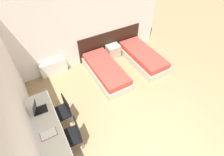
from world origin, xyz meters
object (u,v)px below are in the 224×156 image
object	(u,v)px
bed_near_door	(143,57)
chair_near_notebook	(72,134)
laptop	(38,109)
bed_near_window	(106,71)
chair_near_laptop	(62,111)
nightstand	(113,51)

from	to	relation	value
bed_near_door	chair_near_notebook	world-z (taller)	chair_near_notebook
chair_near_notebook	laptop	size ratio (longest dim) A/B	2.62
bed_near_window	chair_near_notebook	world-z (taller)	chair_near_notebook
bed_near_window	laptop	distance (m)	2.52
chair_near_laptop	laptop	world-z (taller)	laptop
bed_near_door	laptop	size ratio (longest dim) A/B	6.28
bed_near_door	nightstand	bearing A→B (deg)	132.56
bed_near_window	chair_near_laptop	distance (m)	2.05
bed_near_door	nightstand	distance (m)	1.12
bed_near_window	chair_near_laptop	xyz separation A→B (m)	(-1.78, -0.99, 0.25)
chair_near_laptop	bed_near_window	bearing A→B (deg)	24.53
chair_near_laptop	chair_near_notebook	distance (m)	0.74
bed_near_window	nightstand	xyz separation A→B (m)	(0.76, 0.83, 0.02)
chair_near_notebook	bed_near_window	bearing A→B (deg)	47.97
bed_near_window	chair_near_notebook	xyz separation A→B (m)	(-1.78, -1.72, 0.25)
laptop	bed_near_window	bearing A→B (deg)	25.72
bed_near_window	nightstand	world-z (taller)	nightstand
chair_near_laptop	chair_near_notebook	size ratio (longest dim) A/B	1.00
chair_near_notebook	chair_near_laptop	bearing A→B (deg)	93.98
nightstand	laptop	size ratio (longest dim) A/B	1.50
nightstand	chair_near_notebook	bearing A→B (deg)	-134.93
nightstand	chair_near_laptop	world-z (taller)	chair_near_laptop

